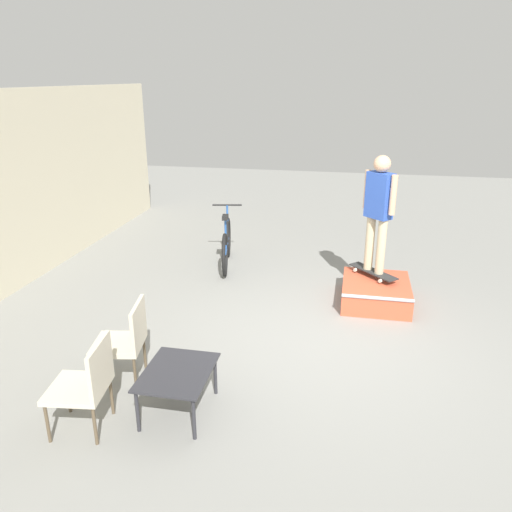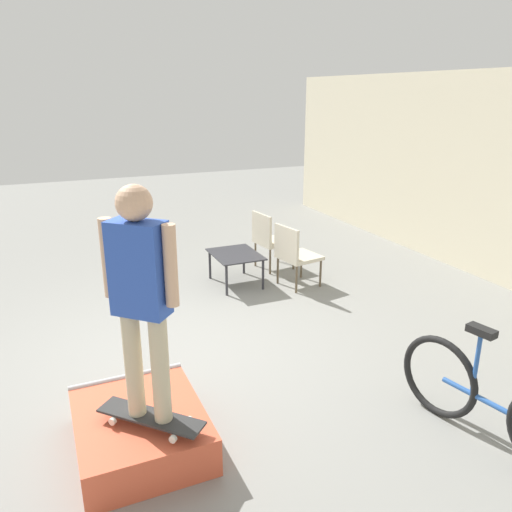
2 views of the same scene
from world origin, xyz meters
name	(u,v)px [view 2 (image 2 of 2)]	position (x,y,z in m)	size (l,w,h in m)	color
ground_plane	(180,352)	(0.00, 0.00, 0.00)	(24.00, 24.00, 0.00)	gray
skate_ramp_box	(140,429)	(1.35, -0.68, 0.16)	(1.15, 0.97, 0.34)	#DB5638
skateboard_on_ramp	(151,417)	(1.56, -0.63, 0.40)	(0.74, 0.72, 0.07)	#2D2D2D
person_skater	(141,288)	(1.56, -0.63, 1.43)	(0.42, 0.44, 1.72)	#C6B793
coffee_table	(236,257)	(-1.65, 1.30, 0.41)	(0.82, 0.65, 0.46)	#2D2D33
patio_chair_left	(270,238)	(-2.05, 2.03, 0.51)	(0.58, 0.58, 0.91)	brown
patio_chair_right	(294,252)	(-1.22, 2.03, 0.51)	(0.60, 0.60, 0.91)	brown
bicycle	(493,402)	(2.42, 1.86, 0.39)	(1.68, 0.53, 1.01)	black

